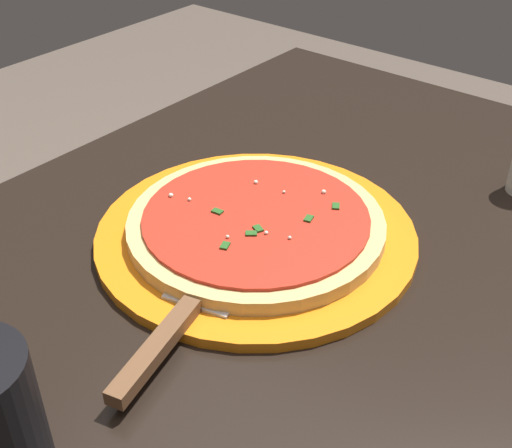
% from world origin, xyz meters
% --- Properties ---
extents(restaurant_table, '(1.10, 0.69, 0.76)m').
position_xyz_m(restaurant_table, '(0.00, 0.00, 0.61)').
color(restaurant_table, black).
rests_on(restaurant_table, ground_plane).
extents(serving_plate, '(0.35, 0.35, 0.01)m').
position_xyz_m(serving_plate, '(0.03, 0.02, 0.77)').
color(serving_plate, orange).
rests_on(serving_plate, restaurant_table).
extents(pizza, '(0.28, 0.28, 0.02)m').
position_xyz_m(pizza, '(0.03, 0.02, 0.78)').
color(pizza, '#DBB26B').
rests_on(pizza, serving_plate).
extents(pizza_server, '(0.22, 0.10, 0.01)m').
position_xyz_m(pizza_server, '(-0.13, -0.02, 0.78)').
color(pizza_server, silver).
rests_on(pizza_server, serving_plate).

